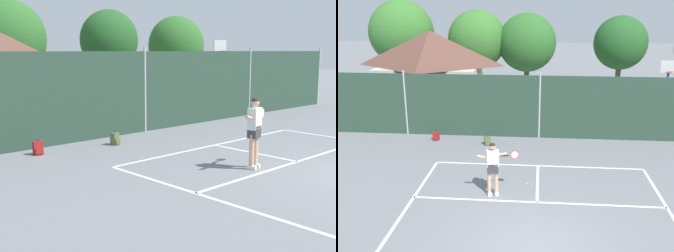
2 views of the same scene
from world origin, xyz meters
The scene contains 10 objects.
ground_plane centered at (0.00, 0.00, 0.00)m, with size 120.00×120.00×0.00m, color slate.
court_markings centered at (0.00, 0.65, 0.00)m, with size 8.30×11.10×0.01m.
chainlink_fence centered at (0.00, 9.00, 1.51)m, with size 26.09×0.09×3.17m.
basketball_hoop centered at (6.28, 10.73, 2.31)m, with size 0.90×0.67×3.55m.
clubhouse_building centered at (-6.20, 12.74, 2.49)m, with size 5.97×4.33×4.79m.
treeline_backdrop centered at (-0.98, 18.71, 3.79)m, with size 25.32×4.14×6.55m.
tennis_player centered at (-1.48, 2.89, 1.11)m, with size 1.39×0.47×1.85m.
tennis_ball centered at (-0.38, 3.74, 0.03)m, with size 0.07×0.07×0.07m, color #CCE033.
backpack_red centered at (-4.85, 8.18, 0.19)m, with size 0.31×0.28×0.46m.
backpack_olive centered at (-2.34, 7.76, 0.19)m, with size 0.32×0.31×0.46m.
Camera 2 is at (0.00, -8.88, 6.11)m, focal length 41.58 mm.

